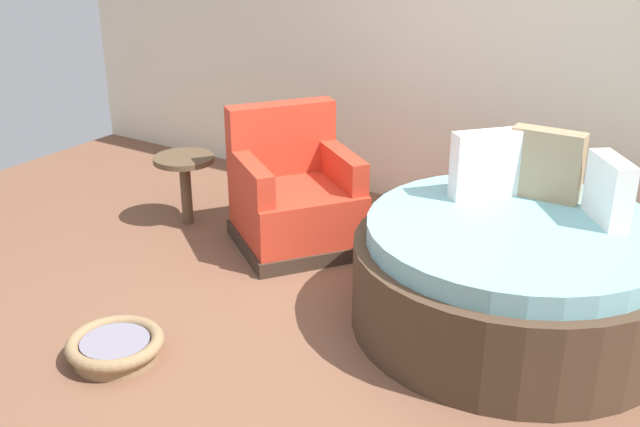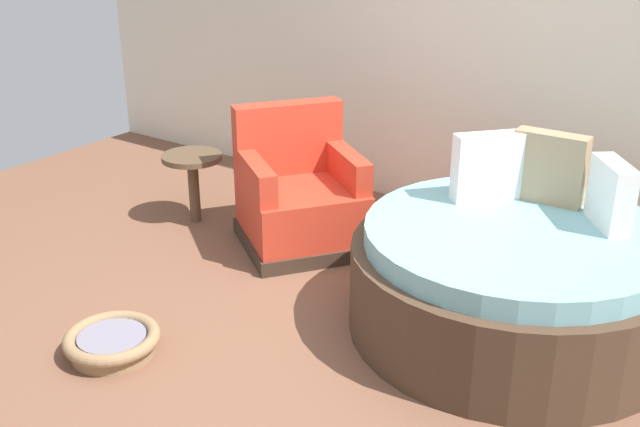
{
  "view_description": "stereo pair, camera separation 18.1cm",
  "coord_description": "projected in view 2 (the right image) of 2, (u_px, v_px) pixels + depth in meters",
  "views": [
    {
      "loc": [
        1.84,
        -3.01,
        2.26
      ],
      "look_at": [
        -0.37,
        0.42,
        0.55
      ],
      "focal_mm": 42.75,
      "sensor_mm": 36.0,
      "label": 1
    },
    {
      "loc": [
        1.99,
        -2.91,
        2.26
      ],
      "look_at": [
        -0.37,
        0.42,
        0.55
      ],
      "focal_mm": 42.75,
      "sensor_mm": 36.0,
      "label": 2
    }
  ],
  "objects": [
    {
      "name": "back_wall",
      "position": [
        514.0,
        23.0,
        5.21
      ],
      "size": [
        8.0,
        0.12,
        2.9
      ],
      "primitive_type": "cube",
      "color": "silver",
      "rests_on": "ground_plane"
    },
    {
      "name": "red_armchair",
      "position": [
        299.0,
        198.0,
        5.24
      ],
      "size": [
        1.11,
        1.11,
        0.94
      ],
      "color": "#38281E",
      "rests_on": "ground_plane"
    },
    {
      "name": "round_daybed",
      "position": [
        512.0,
        277.0,
        4.18
      ],
      "size": [
        1.78,
        1.78,
        1.03
      ],
      "color": "#473323",
      "rests_on": "ground_plane"
    },
    {
      "name": "side_table",
      "position": [
        193.0,
        167.0,
        5.55
      ],
      "size": [
        0.44,
        0.44,
        0.52
      ],
      "color": "brown",
      "rests_on": "ground_plane"
    },
    {
      "name": "ground_plane",
      "position": [
        332.0,
        348.0,
        4.13
      ],
      "size": [
        8.0,
        8.0,
        0.02
      ],
      "primitive_type": "cube",
      "color": "brown"
    },
    {
      "name": "pet_basket",
      "position": [
        112.0,
        342.0,
        4.04
      ],
      "size": [
        0.51,
        0.51,
        0.13
      ],
      "color": "#8E704C",
      "rests_on": "ground_plane"
    }
  ]
}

